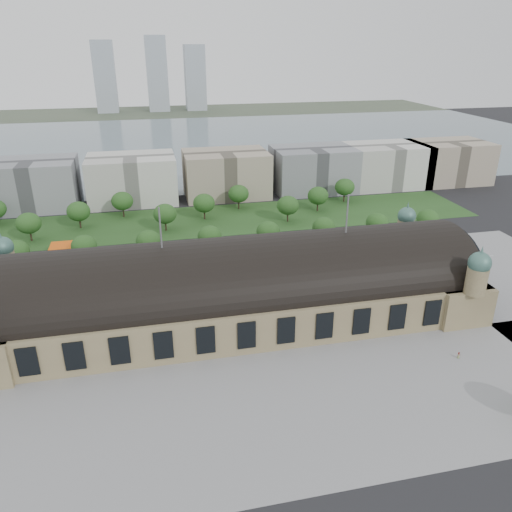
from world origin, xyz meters
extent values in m
plane|color=black|center=(0.00, 0.00, 0.00)|extent=(900.00, 900.00, 0.00)
cube|color=#92845A|center=(0.00, 0.00, 6.00)|extent=(150.00, 40.00, 12.00)
cube|color=#92845A|center=(67.00, 0.00, 6.00)|extent=(16.00, 43.00, 12.00)
cylinder|color=black|center=(0.00, 0.00, 12.00)|extent=(144.00, 37.60, 37.60)
cylinder|color=black|center=(73.00, 0.00, 14.00)|extent=(1.20, 32.00, 32.00)
cylinder|color=#92845A|center=(-67.00, 21.00, 16.00)|extent=(6.00, 6.00, 8.00)
sphere|color=#446E63|center=(-67.00, 21.00, 21.50)|extent=(6.40, 6.40, 6.40)
cone|color=#446E63|center=(-67.00, 21.00, 25.50)|extent=(1.00, 1.00, 2.50)
cylinder|color=#92845A|center=(67.00, 21.00, 16.00)|extent=(6.00, 6.00, 8.00)
sphere|color=#446E63|center=(67.00, 21.00, 21.50)|extent=(6.40, 6.40, 6.40)
cone|color=#446E63|center=(67.00, 21.00, 25.50)|extent=(1.00, 1.00, 2.50)
cylinder|color=#92845A|center=(67.00, -21.00, 16.00)|extent=(6.00, 6.00, 8.00)
sphere|color=#446E63|center=(67.00, -21.00, 21.50)|extent=(6.40, 6.40, 6.40)
cone|color=#446E63|center=(67.00, -21.00, 25.50)|extent=(1.00, 1.00, 2.50)
cylinder|color=#59595B|center=(-20.00, 0.00, 31.50)|extent=(0.50, 0.50, 12.00)
cylinder|color=#59595B|center=(35.00, 0.00, 31.50)|extent=(0.50, 0.50, 12.00)
cube|color=gray|center=(10.00, -44.00, 0.00)|extent=(190.00, 48.00, 0.12)
cube|color=black|center=(-20.00, 38.00, 0.00)|extent=(260.00, 26.00, 0.10)
cube|color=#25481C|center=(-15.00, 93.00, 0.00)|extent=(300.00, 45.00, 0.10)
cube|color=#E9570D|center=(-55.00, 62.00, 4.70)|extent=(14.00, 9.00, 0.70)
cube|color=#59595B|center=(-53.00, 68.00, 1.60)|extent=(7.00, 5.00, 3.20)
cylinder|color=#59595B|center=(-60.50, 65.20, 2.20)|extent=(0.50, 0.50, 4.40)
cylinder|color=#59595B|center=(-49.50, 65.20, 2.20)|extent=(0.50, 0.50, 4.40)
cylinder|color=#59595B|center=(-60.50, 58.80, 2.20)|extent=(0.50, 0.50, 4.40)
cylinder|color=#59595B|center=(-49.50, 58.80, 2.20)|extent=(0.50, 0.50, 4.40)
cube|color=slate|center=(0.00, 298.00, 0.00)|extent=(700.00, 320.00, 0.08)
cube|color=#44513D|center=(0.00, 498.00, 0.00)|extent=(700.00, 120.00, 0.14)
cube|color=#9EA8B2|center=(-60.00, 508.00, 40.00)|extent=(24.00, 24.00, 80.00)
cube|color=#9EA8B2|center=(0.00, 508.00, 42.50)|extent=(24.00, 24.00, 85.00)
cube|color=#9EA8B2|center=(45.00, 508.00, 37.50)|extent=(24.00, 24.00, 75.00)
cube|color=gray|center=(-80.00, 133.00, 12.00)|extent=(45.00, 32.00, 24.00)
cube|color=silver|center=(-30.00, 133.00, 12.00)|extent=(45.00, 32.00, 24.00)
cube|color=tan|center=(20.00, 133.00, 12.00)|extent=(45.00, 32.00, 24.00)
cube|color=gray|center=(70.00, 133.00, 12.00)|extent=(45.00, 32.00, 24.00)
cube|color=silver|center=(115.00, 133.00, 12.00)|extent=(45.00, 32.00, 24.00)
cube|color=tan|center=(155.00, 133.00, 12.00)|extent=(45.00, 32.00, 24.00)
cylinder|color=#2D2116|center=(-72.00, 53.00, 2.16)|extent=(0.70, 0.70, 4.32)
ellipsoid|color=#204C1B|center=(-72.00, 53.00, 7.44)|extent=(9.60, 9.60, 8.16)
cylinder|color=#2D2116|center=(-48.00, 53.00, 2.16)|extent=(0.70, 0.70, 4.32)
ellipsoid|color=#204C1B|center=(-48.00, 53.00, 7.44)|extent=(9.60, 9.60, 8.16)
cylinder|color=#2D2116|center=(-24.00, 53.00, 2.16)|extent=(0.70, 0.70, 4.32)
ellipsoid|color=#204C1B|center=(-24.00, 53.00, 7.44)|extent=(9.60, 9.60, 8.16)
cylinder|color=#2D2116|center=(0.00, 53.00, 2.16)|extent=(0.70, 0.70, 4.32)
ellipsoid|color=#204C1B|center=(0.00, 53.00, 7.44)|extent=(9.60, 9.60, 8.16)
cylinder|color=#2D2116|center=(24.00, 53.00, 2.16)|extent=(0.70, 0.70, 4.32)
ellipsoid|color=#204C1B|center=(24.00, 53.00, 7.44)|extent=(9.60, 9.60, 8.16)
cylinder|color=#2D2116|center=(48.00, 53.00, 2.16)|extent=(0.70, 0.70, 4.32)
ellipsoid|color=#204C1B|center=(48.00, 53.00, 7.44)|extent=(9.60, 9.60, 8.16)
cylinder|color=#2D2116|center=(72.00, 53.00, 2.16)|extent=(0.70, 0.70, 4.32)
ellipsoid|color=#204C1B|center=(72.00, 53.00, 7.44)|extent=(9.60, 9.60, 8.16)
cylinder|color=#2D2116|center=(96.00, 53.00, 2.16)|extent=(0.70, 0.70, 4.32)
ellipsoid|color=#204C1B|center=(96.00, 53.00, 7.44)|extent=(9.60, 9.60, 8.16)
cylinder|color=#2D2116|center=(-73.00, 83.00, 2.34)|extent=(0.70, 0.70, 4.68)
ellipsoid|color=#204C1B|center=(-73.00, 83.00, 8.06)|extent=(10.40, 10.40, 8.84)
cylinder|color=#2D2116|center=(-54.00, 95.00, 2.34)|extent=(0.70, 0.70, 4.68)
ellipsoid|color=#204C1B|center=(-54.00, 95.00, 8.06)|extent=(10.40, 10.40, 8.84)
cylinder|color=#2D2116|center=(-35.00, 107.00, 2.34)|extent=(0.70, 0.70, 4.68)
ellipsoid|color=#204C1B|center=(-35.00, 107.00, 8.06)|extent=(10.40, 10.40, 8.84)
cylinder|color=#2D2116|center=(-16.00, 83.00, 2.34)|extent=(0.70, 0.70, 4.68)
ellipsoid|color=#204C1B|center=(-16.00, 83.00, 8.06)|extent=(10.40, 10.40, 8.84)
cylinder|color=#2D2116|center=(3.00, 95.00, 2.34)|extent=(0.70, 0.70, 4.68)
ellipsoid|color=#204C1B|center=(3.00, 95.00, 8.06)|extent=(10.40, 10.40, 8.84)
cylinder|color=#2D2116|center=(22.00, 107.00, 2.34)|extent=(0.70, 0.70, 4.68)
ellipsoid|color=#204C1B|center=(22.00, 107.00, 8.06)|extent=(10.40, 10.40, 8.84)
cylinder|color=#2D2116|center=(41.00, 83.00, 2.34)|extent=(0.70, 0.70, 4.68)
ellipsoid|color=#204C1B|center=(41.00, 83.00, 8.06)|extent=(10.40, 10.40, 8.84)
cylinder|color=#2D2116|center=(60.00, 95.00, 2.34)|extent=(0.70, 0.70, 4.68)
ellipsoid|color=#204C1B|center=(60.00, 95.00, 8.06)|extent=(10.40, 10.40, 8.84)
cylinder|color=#2D2116|center=(79.00, 107.00, 2.34)|extent=(0.70, 0.70, 4.68)
ellipsoid|color=#204C1B|center=(79.00, 107.00, 8.06)|extent=(10.40, 10.40, 8.84)
imported|color=black|center=(-52.38, 30.88, 0.73)|extent=(5.45, 2.86, 1.46)
imported|color=maroon|center=(-15.45, 47.52, 0.65)|extent=(4.54, 2.02, 1.29)
imported|color=#181C43|center=(12.23, 29.92, 0.67)|extent=(4.02, 1.82, 1.34)
imported|color=slate|center=(54.92, 41.91, 0.77)|extent=(4.84, 2.11, 1.55)
imported|color=#BBBBBD|center=(77.27, 37.66, 0.66)|extent=(4.82, 2.33, 1.32)
imported|color=black|center=(-54.06, 21.00, 0.72)|extent=(4.46, 3.73, 1.44)
imported|color=#1C1742|center=(-38.30, 22.23, 0.76)|extent=(5.52, 4.71, 1.52)
imported|color=slate|center=(-58.90, 21.00, 0.80)|extent=(4.94, 4.15, 1.59)
imported|color=silver|center=(-42.57, 24.90, 0.78)|extent=(4.87, 3.97, 1.56)
imported|color=gray|center=(-37.29, 23.42, 0.68)|extent=(5.23, 4.89, 1.37)
imported|color=black|center=(-45.37, 21.00, 0.80)|extent=(5.91, 4.77, 1.61)
imported|color=red|center=(-9.35, 27.00, 1.86)|extent=(13.52, 4.12, 3.71)
imported|color=beige|center=(16.48, 27.00, 1.81)|extent=(13.10, 3.63, 3.62)
imported|color=silver|center=(28.42, 27.00, 1.85)|extent=(13.47, 4.24, 3.69)
imported|color=gray|center=(55.60, -34.01, 0.94)|extent=(0.98, 0.65, 1.87)
camera|label=1|loc=(-22.40, -132.07, 79.03)|focal=35.00mm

